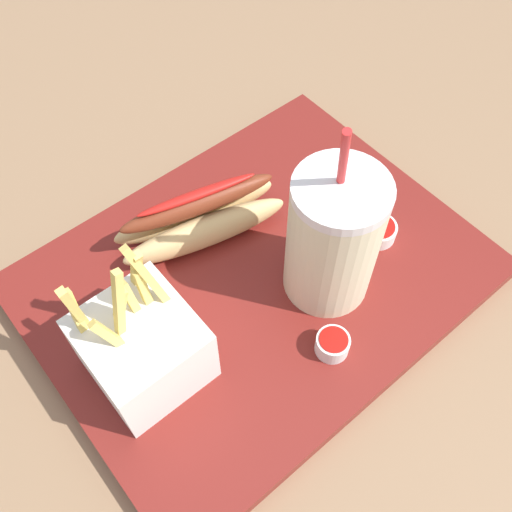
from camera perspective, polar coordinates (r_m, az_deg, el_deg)
The scene contains 7 objects.
ground_plane at distance 0.62m, azimuth 0.00°, elevation -3.09°, with size 2.40×2.40×0.02m, color #8C6B4C.
food_tray at distance 0.60m, azimuth 0.00°, elevation -2.12°, with size 0.44×0.34×0.02m, color maroon.
soda_cup at distance 0.53m, azimuth 7.62°, elevation 1.67°, with size 0.09×0.09×0.22m.
fries_basket at distance 0.52m, azimuth -11.19°, elevation -8.82°, with size 0.09×0.10×0.15m.
hot_dog_1 at distance 0.60m, azimuth -5.56°, elevation 3.84°, with size 0.19×0.10×0.07m.
ketchup_cup_1 at distance 0.62m, azimuth 11.99°, elevation 2.49°, with size 0.04×0.04×0.02m.
ketchup_cup_2 at distance 0.54m, azimuth 7.47°, elevation -8.68°, with size 0.03×0.03×0.02m.
Camera 1 is at (0.20, 0.24, 0.52)m, focal length 40.47 mm.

